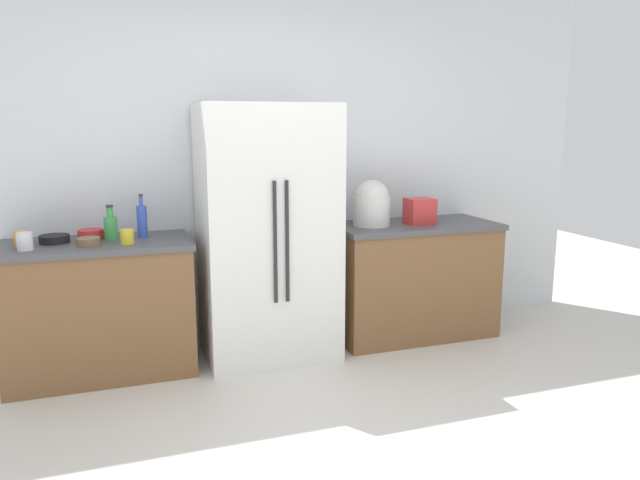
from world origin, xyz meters
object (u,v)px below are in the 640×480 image
Objects in this scene: rice_cooker at (372,204)px; bowl_c at (54,239)px; cup_d at (21,239)px; bowl_b at (88,241)px; bowl_a at (91,234)px; toaster at (420,211)px; cup_b at (25,241)px; bottle_a at (111,227)px; cup_a at (127,237)px; bottle_b at (142,220)px; refrigerator at (268,233)px; cup_c at (424,213)px.

rice_cooker is 2.18m from bowl_c.
cup_d is 0.70× the size of bowl_b.
bowl_c is at bearing 178.70° from rice_cooker.
cup_d reaches higher than bowl_a.
rice_cooker is 2.38× the size of bowl_b.
toaster is 2.71m from cup_b.
rice_cooker is at bearing 3.49° from cup_b.
bowl_a is at bearing 17.02° from bowl_c.
toaster reaches higher than bowl_c.
toaster is 0.59× the size of rice_cooker.
cup_a is at bearing -59.43° from bottle_a.
bottle_b is at bearing 8.12° from cup_d.
toaster is (1.19, 0.01, 0.10)m from refrigerator.
bowl_c is (0.18, 0.07, -0.02)m from cup_d.
refrigerator reaches higher than cup_c.
bowl_a is at bearing 35.38° from cup_b.
refrigerator is 0.82m from rice_cooker.
cup_a is (0.10, -0.16, -0.04)m from bottle_a.
bowl_c is at bearing 178.01° from toaster.
bottle_a is 0.53m from cup_d.
bowl_a is at bearing 87.31° from bowl_b.
bottle_a is 2.32× the size of cup_d.
cup_d is (-2.88, -0.16, -0.00)m from cup_c.
toaster is 1.23× the size of bowl_a.
rice_cooker is (-0.38, 0.04, 0.06)m from toaster.
bowl_a is (-2.48, -0.02, -0.02)m from cup_c.
bottle_a is at bearing 120.57° from cup_a.
bottle_a is at bearing 178.35° from toaster.
bowl_c is at bearing 156.96° from cup_a.
bowl_b is at bearing 6.22° from cup_b.
bowl_a is at bearing 131.33° from cup_a.
bottle_b reaches higher than cup_d.
cup_b reaches higher than cup_a.
toaster is at bearing -3.78° from bowl_a.
bottle_a is 0.35m from bowl_c.
cup_a is at bearing -174.52° from refrigerator.
cup_d is (-2.36, -0.02, -0.11)m from rice_cooker.
bowl_b is (-2.35, -0.06, -0.07)m from toaster.
refrigerator is 1.38m from bowl_c.
cup_b reaches higher than cup_d.
cup_c is 1.07× the size of cup_d.
bottle_a is 2.36m from cup_c.
cup_a is at bearing -48.67° from bowl_a.
bowl_a is (-0.22, 0.25, -0.01)m from cup_a.
cup_b is 0.75× the size of bowl_b.
refrigerator reaches higher than bowl_b.
cup_b is at bearing -176.51° from rice_cooker.
cup_b is at bearing -176.46° from refrigerator.
toaster is 2.02m from bottle_b.
toaster reaches higher than cup_b.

